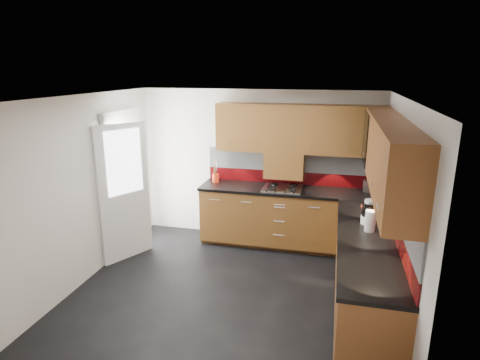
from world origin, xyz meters
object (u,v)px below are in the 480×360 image
(gas_hob, at_px, (282,188))
(toaster, at_px, (372,186))
(utensil_pot, at_px, (215,177))
(food_processor, at_px, (369,213))

(gas_hob, xyz_separation_m, toaster, (1.30, 0.18, 0.07))
(utensil_pot, bearing_deg, food_processor, -29.60)
(food_processor, bearing_deg, toaster, 84.71)
(gas_hob, xyz_separation_m, food_processor, (1.18, -1.16, 0.12))
(gas_hob, distance_m, food_processor, 1.66)
(toaster, bearing_deg, utensil_pot, -178.92)
(gas_hob, bearing_deg, utensil_pot, 173.25)
(gas_hob, xyz_separation_m, utensil_pot, (-1.10, 0.13, 0.07))
(toaster, bearing_deg, food_processor, -95.29)
(utensil_pot, distance_m, food_processor, 2.62)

